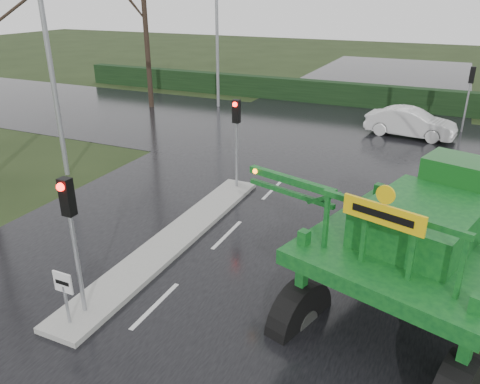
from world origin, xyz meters
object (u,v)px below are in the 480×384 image
at_px(traffic_signal_far, 470,85).
at_px(street_light_left_near, 50,25).
at_px(keep_left_sign, 64,290).
at_px(traffic_signal_mid, 236,125).
at_px(street_light_left_far, 221,11).
at_px(traffic_signal_near, 70,219).
at_px(crop_sprayer, 310,228).
at_px(white_sedan, 408,137).

bearing_deg(traffic_signal_far, street_light_left_near, 43.63).
bearing_deg(keep_left_sign, traffic_signal_mid, 90.00).
bearing_deg(street_light_left_far, keep_left_sign, -72.22).
distance_m(traffic_signal_mid, traffic_signal_far, 14.75).
xyz_separation_m(traffic_signal_mid, street_light_left_far, (-6.89, 12.51, 3.40)).
relative_size(keep_left_sign, traffic_signal_far, 0.38).
xyz_separation_m(keep_left_sign, traffic_signal_near, (0.00, 0.49, 1.53)).
bearing_deg(traffic_signal_far, traffic_signal_near, 69.64).
height_order(street_light_left_far, crop_sprayer, street_light_left_far).
height_order(crop_sprayer, white_sedan, crop_sprayer).
xyz_separation_m(street_light_left_far, white_sedan, (12.16, -2.14, -5.99)).
xyz_separation_m(traffic_signal_far, crop_sprayer, (-3.06, -18.81, -0.24)).
distance_m(traffic_signal_mid, street_light_left_far, 14.68).
xyz_separation_m(keep_left_sign, traffic_signal_far, (7.80, 21.51, 1.53)).
bearing_deg(traffic_signal_near, crop_sprayer, 25.02).
height_order(keep_left_sign, traffic_signal_mid, traffic_signal_mid).
distance_m(crop_sprayer, white_sedan, 16.83).
bearing_deg(traffic_signal_far, traffic_signal_mid, 58.07).
bearing_deg(keep_left_sign, traffic_signal_far, 70.07).
height_order(traffic_signal_near, white_sedan, traffic_signal_near).
xyz_separation_m(keep_left_sign, traffic_signal_mid, (0.00, 8.99, 1.53)).
relative_size(traffic_signal_near, white_sedan, 0.78).
bearing_deg(crop_sprayer, traffic_signal_mid, 143.90).
xyz_separation_m(street_light_left_near, white_sedan, (12.16, 11.86, -5.99)).
distance_m(traffic_signal_far, white_sedan, 4.21).
relative_size(traffic_signal_far, street_light_left_far, 0.35).
relative_size(traffic_signal_mid, street_light_left_near, 0.35).
relative_size(traffic_signal_far, white_sedan, 0.78).
bearing_deg(crop_sprayer, traffic_signal_far, 97.66).
bearing_deg(street_light_left_near, crop_sprayer, -22.41).
bearing_deg(keep_left_sign, traffic_signal_near, 90.00).
bearing_deg(crop_sprayer, street_light_left_near, 174.50).
distance_m(street_light_left_near, crop_sprayer, 13.10).
height_order(traffic_signal_mid, traffic_signal_far, same).
relative_size(traffic_signal_far, street_light_left_near, 0.35).
distance_m(keep_left_sign, crop_sprayer, 5.61).
xyz_separation_m(traffic_signal_mid, street_light_left_near, (-6.89, -1.49, 3.40)).
bearing_deg(street_light_left_far, white_sedan, -9.97).
height_order(keep_left_sign, white_sedan, keep_left_sign).
relative_size(traffic_signal_mid, crop_sprayer, 0.41).
bearing_deg(street_light_left_far, traffic_signal_far, 0.03).
bearing_deg(keep_left_sign, street_light_left_far, 107.78).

